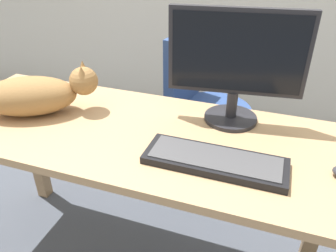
% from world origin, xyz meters
% --- Properties ---
extents(desk, '(1.58, 0.60, 0.73)m').
position_xyz_m(desk, '(0.00, 0.00, 0.62)').
color(desk, tan).
rests_on(desk, ground_plane).
extents(office_chair, '(0.49, 0.48, 0.90)m').
position_xyz_m(office_chair, '(0.10, 0.72, 0.38)').
color(office_chair, black).
rests_on(office_chair, ground_plane).
extents(monitor, '(0.48, 0.20, 0.42)m').
position_xyz_m(monitor, '(0.32, 0.19, 0.96)').
color(monitor, '#232328').
rests_on(monitor, desk).
extents(keyboard, '(0.44, 0.15, 0.03)m').
position_xyz_m(keyboard, '(0.32, -0.11, 0.75)').
color(keyboard, black).
rests_on(keyboard, desk).
extents(cat, '(0.56, 0.33, 0.20)m').
position_xyz_m(cat, '(-0.41, -0.01, 0.81)').
color(cat, olive).
rests_on(cat, desk).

